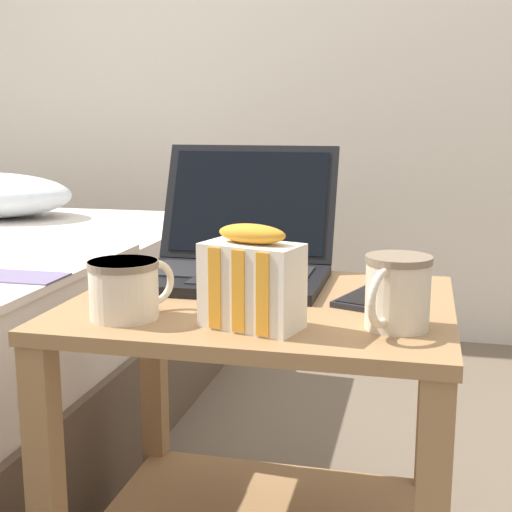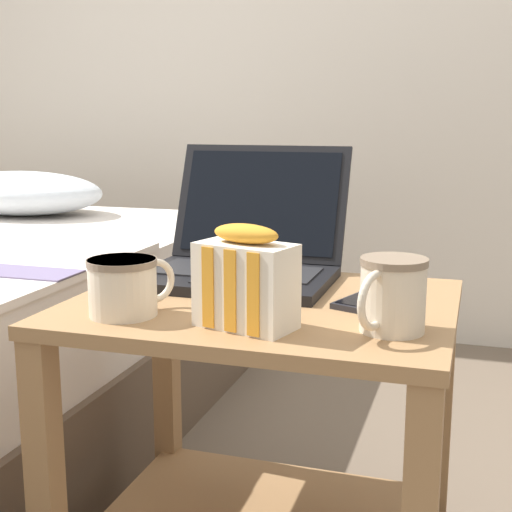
{
  "view_description": "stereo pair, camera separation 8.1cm",
  "coord_description": "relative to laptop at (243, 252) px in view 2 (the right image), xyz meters",
  "views": [
    {
      "loc": [
        0.25,
        -1.09,
        0.84
      ],
      "look_at": [
        0.0,
        -0.04,
        0.63
      ],
      "focal_mm": 50.0,
      "sensor_mm": 36.0,
      "label": 1
    },
    {
      "loc": [
        0.33,
        -1.07,
        0.84
      ],
      "look_at": [
        0.0,
        -0.04,
        0.63
      ],
      "focal_mm": 50.0,
      "sensor_mm": 36.0,
      "label": 2
    }
  ],
  "objects": [
    {
      "name": "bedside_table",
      "position": [
        0.08,
        -0.15,
        -0.25
      ],
      "size": [
        0.61,
        0.49,
        0.55
      ],
      "color": "#997047",
      "rests_on": "ground_plane"
    },
    {
      "name": "laptop",
      "position": [
        0.0,
        0.0,
        0.0
      ],
      "size": [
        0.34,
        0.33,
        0.24
      ],
      "color": "black",
      "rests_on": "bedside_table"
    },
    {
      "name": "mug_front_left",
      "position": [
        0.3,
        -0.26,
        0.01
      ],
      "size": [
        0.09,
        0.13,
        0.1
      ],
      "color": "beige",
      "rests_on": "bedside_table"
    },
    {
      "name": "mug_front_right",
      "position": [
        -0.09,
        -0.3,
        0.0
      ],
      "size": [
        0.11,
        0.13,
        0.09
      ],
      "color": "beige",
      "rests_on": "bedside_table"
    },
    {
      "name": "snack_bag",
      "position": [
        0.1,
        -0.3,
        0.02
      ],
      "size": [
        0.15,
        0.11,
        0.15
      ],
      "color": "silver",
      "rests_on": "bedside_table"
    },
    {
      "name": "cell_phone",
      "position": [
        0.26,
        -0.11,
        -0.04
      ],
      "size": [
        0.12,
        0.16,
        0.01
      ],
      "color": "black",
      "rests_on": "bedside_table"
    }
  ]
}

